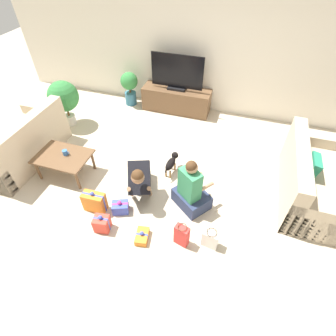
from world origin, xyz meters
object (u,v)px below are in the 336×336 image
(mug, at_px, (65,153))
(person_kneeling, at_px, (140,178))
(potted_plant_back_left, at_px, (130,86))
(gift_box_c, at_px, (142,236))
(coffee_table, at_px, (63,158))
(dog, at_px, (172,162))
(gift_bag_b, at_px, (210,239))
(sofa_left, at_px, (22,145))
(gift_box_d, at_px, (94,202))
(sofa_right, at_px, (311,182))
(gift_box_a, at_px, (102,223))
(potted_plant_corner_left, at_px, (64,98))
(tv_console, at_px, (176,100))
(gift_bag_a, at_px, (182,235))
(tv, at_px, (177,74))
(gift_box_b, at_px, (120,207))
(person_sitting, at_px, (191,191))

(mug, bearing_deg, person_kneeling, -2.92)
(potted_plant_back_left, height_order, gift_box_c, potted_plant_back_left)
(coffee_table, relative_size, person_kneeling, 1.05)
(dog, distance_m, gift_bag_b, 1.51)
(sofa_left, height_order, coffee_table, sofa_left)
(potted_plant_back_left, xyz_separation_m, gift_box_d, (0.73, -3.03, -0.30))
(sofa_right, xyz_separation_m, gift_box_a, (-2.77, -1.55, -0.18))
(potted_plant_corner_left, relative_size, dog, 1.95)
(mug, bearing_deg, sofa_left, 175.50)
(tv_console, distance_m, gift_bag_b, 3.46)
(person_kneeling, xyz_separation_m, gift_bag_a, (0.85, -0.67, -0.16))
(gift_box_c, height_order, gift_bag_a, gift_bag_a)
(tv, distance_m, gift_box_c, 3.48)
(gift_box_b, height_order, gift_box_c, gift_box_b)
(person_kneeling, bearing_deg, sofa_left, 156.28)
(coffee_table, xyz_separation_m, tv, (1.20, 2.55, 0.49))
(dog, xyz_separation_m, gift_box_b, (-0.48, -1.05, -0.13))
(gift_box_c, bearing_deg, mug, 153.08)
(potted_plant_back_left, bearing_deg, dog, -50.21)
(dog, height_order, gift_box_a, dog)
(sofa_left, xyz_separation_m, person_kneeling, (2.32, -0.15, 0.03))
(gift_box_d, distance_m, gift_bag_a, 1.40)
(tv, xyz_separation_m, potted_plant_corner_left, (-2.00, -1.22, -0.23))
(sofa_right, relative_size, potted_plant_corner_left, 1.81)
(coffee_table, xyz_separation_m, gift_box_c, (1.69, -0.80, -0.31))
(tv_console, bearing_deg, gift_bag_b, -66.07)
(person_sitting, xyz_separation_m, dog, (-0.49, 0.61, -0.10))
(sofa_right, height_order, gift_box_b, sofa_right)
(tv_console, bearing_deg, gift_box_c, -81.60)
(dog, bearing_deg, gift_box_b, 71.45)
(gift_box_d, xyz_separation_m, mug, (-0.79, 0.57, 0.29))
(mug, bearing_deg, gift_box_b, -23.18)
(gift_box_c, relative_size, gift_bag_a, 0.76)
(tv, height_order, dog, tv)
(coffee_table, height_order, potted_plant_corner_left, potted_plant_corner_left)
(coffee_table, relative_size, mug, 7.25)
(gift_bag_b, bearing_deg, person_kneeling, 154.64)
(gift_bag_b, relative_size, mug, 2.56)
(potted_plant_corner_left, distance_m, person_sitting, 3.28)
(tv, height_order, potted_plant_corner_left, tv)
(sofa_left, height_order, gift_box_d, sofa_left)
(tv_console, xyz_separation_m, tv, (0.00, 0.00, 0.60))
(gift_box_a, bearing_deg, sofa_left, 155.38)
(sofa_left, xyz_separation_m, potted_plant_back_left, (1.05, 2.38, 0.15))
(sofa_right, bearing_deg, gift_box_a, 119.16)
(person_sitting, bearing_deg, gift_bag_a, 131.30)
(gift_box_c, xyz_separation_m, gift_box_d, (-0.86, 0.27, 0.11))
(tv_console, relative_size, gift_box_d, 3.95)
(person_sitting, bearing_deg, gift_box_c, 95.40)
(mug, bearing_deg, gift_bag_b, -14.24)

